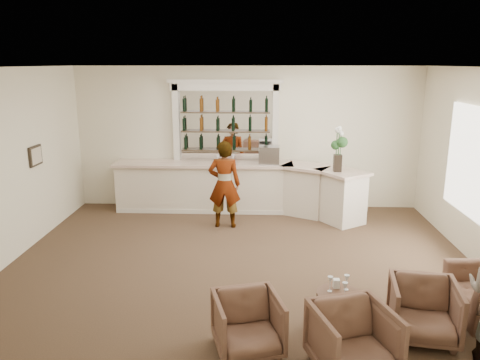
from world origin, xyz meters
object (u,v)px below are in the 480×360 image
at_px(flower_vase, 338,146).
at_px(armchair_center, 353,341).
at_px(sommelier, 224,184).
at_px(armchair_right, 424,310).
at_px(cocktail_table, 338,310).
at_px(armchair_left, 248,324).
at_px(bar_counter, 239,188).
at_px(espresso_machine, 269,155).

bearing_deg(flower_vase, armchair_center, -96.66).
bearing_deg(sommelier, armchair_right, 125.63).
height_order(cocktail_table, armchair_left, armchair_left).
height_order(cocktail_table, flower_vase, flower_vase).
height_order(armchair_right, flower_vase, flower_vase).
bearing_deg(sommelier, cocktail_table, 115.57).
bearing_deg(armchair_right, bar_counter, 125.54).
bearing_deg(sommelier, espresso_machine, -131.58).
height_order(sommelier, flower_vase, flower_vase).
relative_size(bar_counter, espresso_machine, 12.45).
relative_size(bar_counter, armchair_right, 6.96).
distance_m(bar_counter, sommelier, 1.09).
bearing_deg(cocktail_table, sommelier, 114.64).
relative_size(sommelier, armchair_left, 2.34).
xyz_separation_m(cocktail_table, armchair_center, (0.01, -0.90, 0.14)).
bearing_deg(armchair_center, armchair_left, 146.42).
bearing_deg(armchair_right, espresso_machine, 119.00).
bearing_deg(bar_counter, cocktail_table, -72.86).
distance_m(cocktail_table, armchair_center, 0.91).
height_order(armchair_right, espresso_machine, espresso_machine).
bearing_deg(flower_vase, armchair_right, -84.50).
bearing_deg(sommelier, armchair_center, 111.44).
relative_size(cocktail_table, sommelier, 0.32).
distance_m(armchair_left, armchair_right, 2.21).
relative_size(espresso_machine, flower_vase, 0.48).
height_order(armchair_center, flower_vase, flower_vase).
bearing_deg(flower_vase, bar_counter, 162.31).
xyz_separation_m(bar_counter, sommelier, (-0.27, -1.00, 0.34)).
height_order(bar_counter, sommelier, sommelier).
bearing_deg(armchair_center, espresso_machine, 80.94).
bearing_deg(cocktail_table, armchair_right, -9.86).
height_order(bar_counter, armchair_left, bar_counter).
relative_size(armchair_right, flower_vase, 0.87).
xyz_separation_m(bar_counter, armchair_center, (1.50, -5.73, -0.18)).
relative_size(sommelier, flower_vase, 1.93).
bearing_deg(flower_vase, cocktail_table, -98.21).
height_order(sommelier, armchair_right, sommelier).
bearing_deg(cocktail_table, flower_vase, 81.79).
bearing_deg(armchair_right, sommelier, 133.63).
distance_m(bar_counter, espresso_machine, 1.02).
height_order(armchair_center, espresso_machine, espresso_machine).
distance_m(armchair_left, armchair_center, 1.22).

